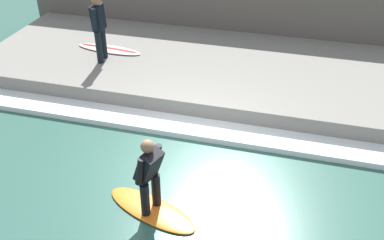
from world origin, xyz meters
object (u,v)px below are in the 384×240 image
Objects in this scene: surfboard_waiting_near at (109,49)px; surfboard_riding at (152,210)px; surfer_riding at (149,172)px; surfer_waiting_near at (99,25)px.

surfboard_riding is at bearing -149.38° from surfboard_waiting_near.
surfer_riding is (0.00, 0.00, 0.84)m from surfboard_riding.
surfboard_waiting_near is at bearing 30.62° from surfer_riding.
surfer_waiting_near is 0.88× the size of surfboard_waiting_near.
surfboard_waiting_near is (5.10, 3.02, 0.48)m from surfboard_riding.
surfer_riding is at bearing -149.38° from surfboard_waiting_near.
surfboard_riding is 0.84m from surfer_riding.
surfer_waiting_near reaches higher than surfboard_waiting_near.
surfboard_riding is 1.12× the size of surfer_waiting_near.
surfboard_riding is 0.99× the size of surfboard_waiting_near.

